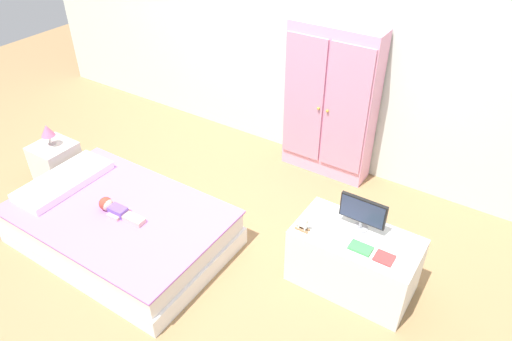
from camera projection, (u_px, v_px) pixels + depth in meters
ground_plane at (206, 250)px, 3.49m from camera, size 10.00×10.00×0.02m
back_wall at (317, 9)px, 3.78m from camera, size 6.40×0.05×2.70m
bed at (121, 227)px, 3.46m from camera, size 1.54×0.99×0.31m
pillow at (64, 181)px, 3.61m from camera, size 0.32×0.72×0.06m
doll at (113, 208)px, 3.33m from camera, size 0.39×0.14×0.10m
nightstand at (57, 163)px, 4.07m from camera, size 0.32×0.32×0.36m
table_lamp at (47, 132)px, 3.89m from camera, size 0.11×0.11×0.19m
wardrobe at (330, 103)px, 3.94m from camera, size 0.76×0.27×1.32m
tv_stand at (354, 260)px, 3.10m from camera, size 0.79×0.43×0.43m
tv_monitor at (363, 212)px, 2.95m from camera, size 0.30×0.10×0.24m
rocking_horse_toy at (304, 224)px, 2.99m from camera, size 0.09×0.04×0.11m
book_green at (361, 248)px, 2.87m from camera, size 0.14×0.09×0.02m
book_red at (384, 258)px, 2.81m from camera, size 0.11×0.10×0.01m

